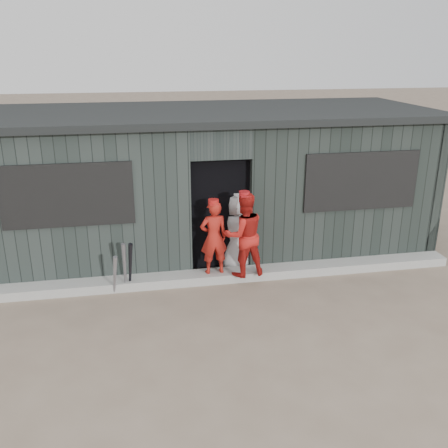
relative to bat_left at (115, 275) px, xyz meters
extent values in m
plane|color=#73604F|center=(1.77, -1.57, -0.35)|extent=(80.00, 80.00, 0.00)
cube|color=#979792|center=(1.77, 0.25, -0.27)|extent=(8.00, 0.36, 0.15)
cone|color=gray|center=(0.00, 0.00, 0.00)|extent=(0.15, 0.26, 0.70)
cone|color=gray|center=(0.16, 0.08, 0.08)|extent=(0.08, 0.22, 0.86)
cone|color=black|center=(0.24, 0.11, 0.08)|extent=(0.14, 0.28, 0.85)
imported|color=#A71D14|center=(1.60, 0.25, 0.42)|extent=(0.47, 0.33, 1.24)
imported|color=#B01A15|center=(2.07, 0.09, 0.50)|extent=(0.74, 0.62, 1.39)
imported|color=#ADADAD|center=(2.06, 0.63, 0.34)|extent=(0.68, 0.45, 1.38)
cube|color=black|center=(1.77, 1.93, 0.85)|extent=(7.60, 2.70, 2.20)
cube|color=#2A322F|center=(-0.48, 0.53, 0.90)|extent=(3.50, 0.20, 2.50)
cube|color=#252C29|center=(4.02, 0.53, 0.90)|extent=(3.50, 0.20, 2.50)
cube|color=#29312F|center=(1.77, 0.53, 1.90)|extent=(1.00, 0.20, 0.50)
cube|color=#28302E|center=(5.67, 1.93, 0.90)|extent=(0.20, 3.00, 2.50)
cube|color=#272F2C|center=(1.77, 3.33, 0.90)|extent=(8.00, 0.20, 2.50)
cube|color=black|center=(1.77, 1.93, 2.21)|extent=(8.30, 3.30, 0.12)
cube|color=black|center=(-0.63, 0.41, 1.20)|extent=(2.00, 0.04, 1.00)
cube|color=black|center=(4.17, 0.41, 1.20)|extent=(2.00, 0.04, 1.00)
cube|color=black|center=(1.55, 1.01, 1.00)|extent=(0.24, 0.24, 0.99)
cube|color=black|center=(1.73, 1.08, 0.95)|extent=(0.20, 0.17, 0.75)
camera|label=1|loc=(0.39, -7.22, 3.33)|focal=40.00mm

